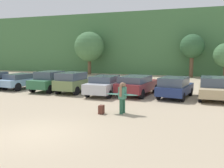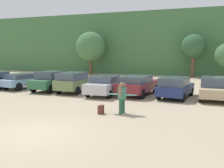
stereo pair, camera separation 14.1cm
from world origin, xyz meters
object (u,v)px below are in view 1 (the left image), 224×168
(parked_car_maroon, at_px, (137,84))
(parked_car_tan, at_px, (214,88))
(person_adult, at_px, (122,96))
(surfboard_teal, at_px, (122,95))
(backpack_dropped, at_px, (101,110))
(parked_car_sky_blue, at_px, (23,80))
(parked_car_forest_green, at_px, (50,81))
(parked_car_silver, at_px, (106,85))
(parked_car_olive_green, at_px, (75,82))
(parked_car_navy, at_px, (175,87))

(parked_car_maroon, relative_size, parked_car_tan, 1.16)
(person_adult, relative_size, surfboard_teal, 0.96)
(backpack_dropped, bearing_deg, person_adult, 22.51)
(parked_car_sky_blue, bearing_deg, parked_car_tan, -81.24)
(parked_car_forest_green, xyz_separation_m, parked_car_tan, (12.73, 0.50, -0.05))
(parked_car_silver, height_order, surfboard_teal, parked_car_silver)
(parked_car_silver, xyz_separation_m, parked_car_maroon, (2.31, 0.58, 0.05))
(parked_car_silver, distance_m, surfboard_teal, 6.01)
(backpack_dropped, bearing_deg, parked_car_olive_green, 128.86)
(parked_car_sky_blue, relative_size, parked_car_silver, 0.99)
(parked_car_forest_green, distance_m, parked_car_navy, 10.15)
(parked_car_sky_blue, xyz_separation_m, parked_car_silver, (8.05, -0.46, 0.03))
(parked_car_forest_green, xyz_separation_m, parked_car_navy, (10.15, 0.16, -0.07))
(parked_car_silver, xyz_separation_m, parked_car_tan, (7.66, 0.72, 0.04))
(parked_car_olive_green, distance_m, backpack_dropped, 7.45)
(parked_car_maroon, relative_size, surfboard_teal, 2.66)
(parked_car_forest_green, height_order, parked_car_silver, parked_car_forest_green)
(parked_car_tan, bearing_deg, parked_car_sky_blue, 90.84)
(parked_car_maroon, bearing_deg, parked_car_navy, -86.72)
(backpack_dropped, bearing_deg, parked_car_navy, 62.61)
(parked_car_navy, height_order, person_adult, person_adult)
(parked_car_olive_green, distance_m, parked_car_tan, 10.38)
(surfboard_teal, height_order, backpack_dropped, surfboard_teal)
(parked_car_sky_blue, height_order, parked_car_maroon, parked_car_maroon)
(parked_car_sky_blue, xyz_separation_m, parked_car_tan, (15.71, 0.26, 0.07))
(parked_car_forest_green, relative_size, parked_car_tan, 1.00)
(parked_car_olive_green, bearing_deg, parked_car_silver, -89.53)
(parked_car_forest_green, bearing_deg, parked_car_sky_blue, 86.15)
(backpack_dropped, bearing_deg, parked_car_silver, 109.14)
(parked_car_silver, distance_m, parked_car_tan, 7.70)
(parked_car_olive_green, relative_size, parked_car_tan, 1.02)
(parked_car_olive_green, height_order, backpack_dropped, parked_car_olive_green)
(parked_car_olive_green, height_order, parked_car_tan, parked_car_olive_green)
(parked_car_olive_green, height_order, person_adult, person_adult)
(parked_car_forest_green, xyz_separation_m, person_adult, (8.04, -5.44, 0.09))
(parked_car_silver, relative_size, person_adult, 2.78)
(person_adult, distance_m, backpack_dropped, 1.32)
(parked_car_forest_green, relative_size, parked_car_navy, 0.96)
(parked_car_navy, relative_size, parked_car_tan, 1.04)
(parked_car_olive_green, distance_m, surfboard_teal, 7.79)
(person_adult, xyz_separation_m, surfboard_teal, (-0.03, 0.00, 0.07))
(parked_car_tan, bearing_deg, backpack_dropped, 138.07)
(parked_car_tan, bearing_deg, parked_car_navy, 97.45)
(parked_car_maroon, distance_m, backpack_dropped, 6.27)
(parked_car_forest_green, height_order, parked_car_olive_green, parked_car_olive_green)
(parked_car_sky_blue, relative_size, parked_car_maroon, 0.99)
(parked_car_sky_blue, height_order, backpack_dropped, parked_car_sky_blue)
(parked_car_olive_green, distance_m, person_adult, 7.81)
(parked_car_olive_green, bearing_deg, parked_car_forest_green, 91.21)
(parked_car_sky_blue, xyz_separation_m, parked_car_forest_green, (2.99, -0.25, 0.12))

